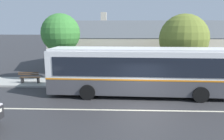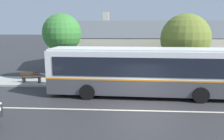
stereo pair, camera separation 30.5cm
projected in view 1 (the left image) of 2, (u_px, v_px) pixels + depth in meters
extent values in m
plane|color=#2D2D30|center=(142.00, 110.00, 12.21)|extent=(300.00, 300.00, 0.00)
cube|color=#9E9E99|center=(135.00, 83.00, 18.08)|extent=(60.00, 3.00, 0.15)
cube|color=beige|center=(142.00, 110.00, 12.21)|extent=(60.00, 0.16, 0.01)
cube|color=beige|center=(155.00, 52.00, 26.41)|extent=(22.96, 10.85, 3.52)
cube|color=#4C5156|center=(160.00, 29.00, 23.24)|extent=(23.56, 5.47, 2.01)
cube|color=#4C5156|center=(153.00, 29.00, 28.56)|extent=(23.56, 5.47, 2.01)
cube|color=beige|center=(104.00, 17.00, 26.94)|extent=(0.70, 0.70, 1.20)
cube|color=black|center=(81.00, 55.00, 21.32)|extent=(1.10, 0.06, 1.30)
cube|color=black|center=(136.00, 56.00, 21.12)|extent=(1.10, 0.06, 1.30)
cube|color=black|center=(192.00, 56.00, 20.92)|extent=(1.10, 0.06, 1.30)
cube|color=#4C3323|center=(200.00, 65.00, 21.06)|extent=(1.00, 0.06, 2.10)
cube|color=#47474C|center=(139.00, 84.00, 14.90)|extent=(12.15, 2.92, 1.02)
cube|color=orange|center=(139.00, 76.00, 14.80)|extent=(12.17, 2.94, 0.10)
cube|color=white|center=(139.00, 63.00, 14.63)|extent=(12.15, 2.92, 1.72)
cube|color=white|center=(140.00, 49.00, 14.46)|extent=(11.90, 2.79, 0.12)
cube|color=black|center=(138.00, 61.00, 15.89)|extent=(11.10, 0.42, 1.22)
cube|color=black|center=(140.00, 68.00, 13.41)|extent=(11.10, 0.42, 1.22)
cube|color=#197233|center=(118.00, 79.00, 16.26)|extent=(3.38, 0.15, 0.71)
cube|color=black|center=(204.00, 71.00, 15.67)|extent=(0.90, 0.06, 2.48)
cylinder|color=black|center=(189.00, 84.00, 15.91)|extent=(1.01, 0.31, 1.00)
cylinder|color=black|center=(201.00, 95.00, 13.46)|extent=(1.01, 0.31, 1.00)
cylinder|color=black|center=(94.00, 83.00, 16.42)|extent=(1.01, 0.31, 1.00)
cylinder|color=black|center=(88.00, 92.00, 13.97)|extent=(1.01, 0.31, 1.00)
cube|color=silver|center=(0.00, 110.00, 9.91)|extent=(0.07, 0.24, 0.16)
cube|color=brown|center=(31.00, 77.00, 17.90)|extent=(1.65, 0.10, 0.04)
cube|color=brown|center=(30.00, 77.00, 17.76)|extent=(1.65, 0.10, 0.04)
cube|color=brown|center=(29.00, 78.00, 17.62)|extent=(1.65, 0.10, 0.04)
cube|color=brown|center=(28.00, 74.00, 17.44)|extent=(1.65, 0.04, 0.10)
cube|color=brown|center=(28.00, 73.00, 17.41)|extent=(1.65, 0.04, 0.10)
cube|color=black|center=(38.00, 80.00, 17.77)|extent=(0.08, 0.43, 0.45)
cube|color=black|center=(22.00, 80.00, 17.82)|extent=(0.08, 0.43, 0.45)
cylinder|color=#4C3828|center=(182.00, 68.00, 18.39)|extent=(0.38, 0.38, 2.39)
sphere|color=olive|center=(184.00, 39.00, 17.93)|extent=(4.02, 4.02, 4.02)
sphere|color=olive|center=(182.00, 46.00, 17.77)|extent=(2.99, 2.99, 2.99)
cylinder|color=#4C3828|center=(62.00, 64.00, 18.59)|extent=(0.30, 0.30, 3.09)
sphere|color=#387A33|center=(61.00, 33.00, 18.10)|extent=(3.22, 3.22, 3.22)
cylinder|color=gray|center=(214.00, 71.00, 16.64)|extent=(0.07, 0.07, 2.40)
cube|color=#1959A5|center=(215.00, 58.00, 16.44)|extent=(0.36, 0.03, 0.48)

